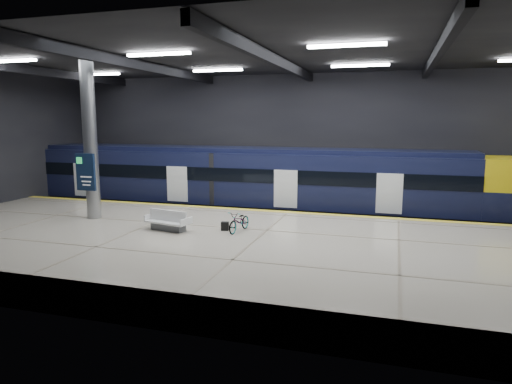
% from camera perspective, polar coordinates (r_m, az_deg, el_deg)
% --- Properties ---
extents(ground, '(30.00, 30.00, 0.00)m').
position_cam_1_polar(ground, '(19.33, 2.17, -7.29)').
color(ground, black).
rests_on(ground, ground).
extents(room_shell, '(30.10, 16.10, 8.05)m').
position_cam_1_polar(room_shell, '(18.55, 2.27, 9.91)').
color(room_shell, black).
rests_on(room_shell, ground).
extents(platform, '(30.00, 11.00, 1.10)m').
position_cam_1_polar(platform, '(16.87, -0.02, -7.79)').
color(platform, '#B5AC99').
rests_on(platform, ground).
extents(safety_strip, '(30.00, 0.40, 0.01)m').
position_cam_1_polar(safety_strip, '(21.66, 4.05, -2.51)').
color(safety_strip, yellow).
rests_on(safety_strip, platform).
extents(rails, '(30.00, 1.52, 0.16)m').
position_cam_1_polar(rails, '(24.50, 5.48, -3.62)').
color(rails, gray).
rests_on(rails, ground).
extents(train, '(29.40, 2.84, 3.79)m').
position_cam_1_polar(train, '(24.52, 1.74, 1.13)').
color(train, black).
rests_on(train, ground).
extents(bench, '(1.96, 1.12, 0.81)m').
position_cam_1_polar(bench, '(18.38, -10.92, -3.85)').
color(bench, '#595B60').
rests_on(bench, platform).
extents(bicycle, '(0.78, 1.62, 0.82)m').
position_cam_1_polar(bicycle, '(17.84, -2.09, -3.68)').
color(bicycle, '#99999E').
rests_on(bicycle, platform).
extents(pannier_bag, '(0.32, 0.22, 0.35)m').
position_cam_1_polar(pannier_bag, '(18.09, -3.89, -4.27)').
color(pannier_bag, black).
rests_on(pannier_bag, platform).
extents(info_column, '(0.90, 0.78, 6.90)m').
position_cam_1_polar(info_column, '(21.19, -20.05, 5.87)').
color(info_column, '#9EA0A5').
rests_on(info_column, platform).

